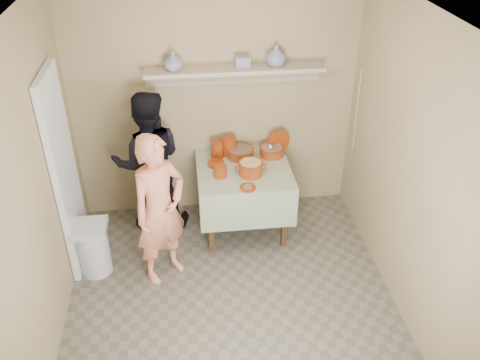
{
  "coord_description": "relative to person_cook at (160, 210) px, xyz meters",
  "views": [
    {
      "loc": [
        -0.32,
        -3.2,
        3.49
      ],
      "look_at": [
        0.15,
        0.75,
        0.95
      ],
      "focal_mm": 38.0,
      "sensor_mm": 36.0,
      "label": 1
    }
  ],
  "objects": [
    {
      "name": "serving_table",
      "position": [
        0.85,
        0.66,
        -0.12
      ],
      "size": [
        0.97,
        0.97,
        0.76
      ],
      "color": "#4C2D16",
      "rests_on": "ground"
    },
    {
      "name": "vase_left",
      "position": [
        0.2,
        0.99,
        1.05
      ],
      "size": [
        0.23,
        0.23,
        0.19
      ],
      "primitive_type": "imported",
      "rotation": [
        0.0,
        0.0,
        0.29
      ],
      "color": "navy",
      "rests_on": "wall_shelf"
    },
    {
      "name": "cazuela_meat_b",
      "position": [
        1.19,
        0.89,
        0.06
      ],
      "size": [
        0.28,
        0.28,
        0.1
      ],
      "color": "maroon",
      "rests_on": "serving_table"
    },
    {
      "name": "tile_panel",
      "position": [
        -0.86,
        0.33,
        0.24
      ],
      "size": [
        0.06,
        0.7,
        2.0
      ],
      "primitive_type": "cube",
      "color": "silver",
      "rests_on": "ground"
    },
    {
      "name": "plate_stack_a",
      "position": [
        0.6,
        0.91,
        0.09
      ],
      "size": [
        0.13,
        0.13,
        0.18
      ],
      "primitive_type": "cylinder",
      "color": "maroon",
      "rests_on": "serving_table"
    },
    {
      "name": "front_plate",
      "position": [
        0.84,
        0.27,
        0.01
      ],
      "size": [
        0.16,
        0.16,
        0.03
      ],
      "color": "maroon",
      "rests_on": "serving_table"
    },
    {
      "name": "empty_bowl",
      "position": [
        0.57,
        0.74,
        0.02
      ],
      "size": [
        0.17,
        0.17,
        0.05
      ],
      "primitive_type": "cylinder",
      "color": "maroon",
      "rests_on": "serving_table"
    },
    {
      "name": "trash_bin",
      "position": [
        -0.68,
        0.12,
        -0.48
      ],
      "size": [
        0.32,
        0.32,
        0.56
      ],
      "color": "silver",
      "rests_on": "ground"
    },
    {
      "name": "room_shell",
      "position": [
        0.6,
        -0.62,
        0.85
      ],
      "size": [
        3.04,
        3.54,
        2.62
      ],
      "color": "tan",
      "rests_on": "ground"
    },
    {
      "name": "person_helper",
      "position": [
        -0.13,
        0.83,
        0.03
      ],
      "size": [
        0.8,
        0.64,
        1.58
      ],
      "primitive_type": "imported",
      "rotation": [
        0.0,
        0.0,
        -3.09
      ],
      "color": "black",
      "rests_on": "ground"
    },
    {
      "name": "person_cook",
      "position": [
        0.0,
        0.0,
        0.0
      ],
      "size": [
        0.66,
        0.63,
        1.52
      ],
      "primitive_type": "imported",
      "rotation": [
        0.0,
        0.0,
        0.66
      ],
      "color": "#E28261",
      "rests_on": "ground"
    },
    {
      "name": "plate_stack_b",
      "position": [
        0.73,
        0.96,
        0.1
      ],
      "size": [
        0.16,
        0.16,
        0.2
      ],
      "primitive_type": "cylinder",
      "color": "maroon",
      "rests_on": "serving_table"
    },
    {
      "name": "bowl_stack",
      "position": [
        0.6,
        0.51,
        0.06
      ],
      "size": [
        0.13,
        0.13,
        0.13
      ],
      "primitive_type": "cylinder",
      "color": "maroon",
      "rests_on": "serving_table"
    },
    {
      "name": "electrical_cord",
      "position": [
        2.07,
        0.86,
        0.49
      ],
      "size": [
        0.01,
        0.05,
        0.9
      ],
      "color": "silver",
      "rests_on": "wall_shelf"
    },
    {
      "name": "ceramic_box",
      "position": [
        0.88,
        1.02,
        1.01
      ],
      "size": [
        0.15,
        0.11,
        0.11
      ],
      "primitive_type": "cube",
      "rotation": [
        0.0,
        0.0,
        0.06
      ],
      "color": "navy",
      "rests_on": "wall_shelf"
    },
    {
      "name": "wall_shelf",
      "position": [
        0.8,
        1.03,
        0.91
      ],
      "size": [
        1.8,
        0.25,
        0.21
      ],
      "color": "tan",
      "rests_on": "room_shell"
    },
    {
      "name": "vase_right",
      "position": [
        1.22,
        1.02,
        1.06
      ],
      "size": [
        0.22,
        0.22,
        0.21
      ],
      "primitive_type": "imported",
      "rotation": [
        0.0,
        0.0,
        -0.11
      ],
      "color": "navy",
      "rests_on": "wall_shelf"
    },
    {
      "name": "propped_lid",
      "position": [
        1.28,
        0.96,
        0.12
      ],
      "size": [
        0.26,
        0.12,
        0.26
      ],
      "primitive_type": "cylinder",
      "rotation": [
        1.48,
        0.0,
        0.3
      ],
      "color": "maroon",
      "rests_on": "serving_table"
    },
    {
      "name": "ground",
      "position": [
        0.6,
        -0.62,
        -0.76
      ],
      "size": [
        3.5,
        3.5,
        0.0
      ],
      "primitive_type": "plane",
      "color": "#645E4F",
      "rests_on": "ground"
    },
    {
      "name": "cazuela_meat_a",
      "position": [
        0.85,
        0.88,
        0.06
      ],
      "size": [
        0.3,
        0.3,
        0.1
      ],
      "color": "maroon",
      "rests_on": "serving_table"
    },
    {
      "name": "ladle",
      "position": [
        1.17,
        0.87,
        0.11
      ],
      "size": [
        0.08,
        0.26,
        0.19
      ],
      "color": "silver",
      "rests_on": "cazuela_meat_b"
    },
    {
      "name": "cazuela_rice",
      "position": [
        0.91,
        0.52,
        0.08
      ],
      "size": [
        0.33,
        0.25,
        0.14
      ],
      "color": "maroon",
      "rests_on": "serving_table"
    }
  ]
}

